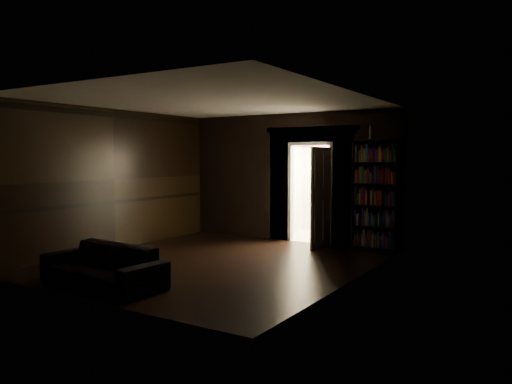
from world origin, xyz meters
The scene contains 9 objects.
ground centered at (0.00, 0.00, 0.00)m, with size 5.50×5.50×0.00m, color black.
room_walls centered at (-0.01, 1.07, 1.68)m, with size 5.02×5.61×2.84m.
kitchen_alcove centered at (0.50, 3.87, 1.21)m, with size 2.20×1.80×2.60m.
sofa centered at (-0.46, -2.10, 0.38)m, with size 1.99×0.86×0.77m, color black.
bookshelf centered at (2.00, 2.59, 1.10)m, with size 0.90×0.32×2.20m, color black.
refrigerator centered at (1.10, 4.03, 0.82)m, with size 0.74×0.68×1.65m, color white.
door centered at (0.96, 2.31, 1.02)m, with size 0.85×0.05×2.05m, color white.
figurine centered at (1.87, 2.60, 2.35)m, with size 0.10×0.10×0.29m, color silver.
bottles centered at (1.03, 3.93, 1.79)m, with size 0.70×0.09×0.28m, color black.
Camera 1 is at (5.14, -6.95, 1.85)m, focal length 35.00 mm.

